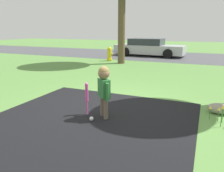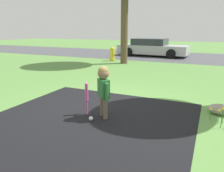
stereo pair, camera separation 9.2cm
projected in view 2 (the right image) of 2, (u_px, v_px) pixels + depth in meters
The scene contains 9 objects.
ground_plane at pixel (114, 107), 5.04m from camera, with size 60.00×60.00×0.00m, color #5B8C42.
driveway_strip at pixel (28, 164), 2.89m from camera, with size 3.94×7.00×0.01m.
street_strip at pixel (179, 57), 14.26m from camera, with size 40.00×6.00×0.01m.
child at pixel (104, 85), 4.28m from camera, with size 0.33×0.32×1.05m.
baseball_bat at pixel (87, 94), 4.50m from camera, with size 0.07×0.07×0.68m.
sports_ball at pixel (91, 119), 4.27m from camera, with size 0.08×0.08×0.08m.
fire_hydrant at pixel (112, 54), 12.32m from camera, with size 0.33×0.30×0.78m.
parked_car at pixel (152, 48), 14.57m from camera, with size 4.59×2.04×1.15m.
edging_rock at pixel (220, 109), 4.57m from camera, with size 0.47×0.33×0.22m.
Camera 2 is at (1.93, -4.34, 1.73)m, focal length 35.00 mm.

